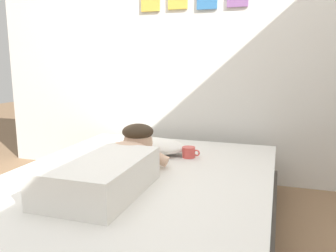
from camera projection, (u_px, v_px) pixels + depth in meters
back_wall at (193, 36)px, 2.96m from camera, size 3.86×0.12×2.50m
bed at (136, 208)px, 2.03m from camera, size 1.59×2.08×0.38m
pillow at (151, 146)px, 2.49m from camera, size 0.52×0.32×0.11m
person_lying at (112, 165)px, 1.86m from camera, size 0.43×0.92×0.27m
coffee_cup at (189, 152)px, 2.38m from camera, size 0.12×0.09×0.07m
cell_phone at (103, 213)px, 1.51m from camera, size 0.07×0.14×0.01m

